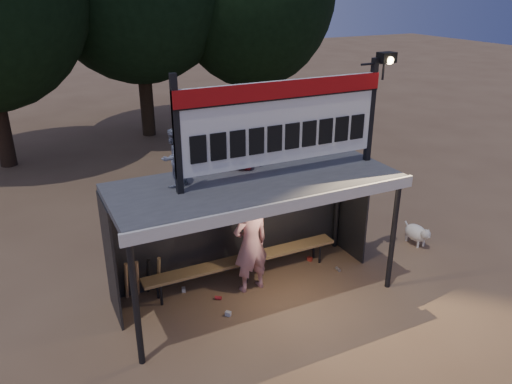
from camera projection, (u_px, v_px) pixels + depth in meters
ground at (256, 293)px, 9.45m from camera, size 80.00×80.00×0.00m
player at (251, 244)px, 9.24m from camera, size 0.75×0.53×1.95m
child_a at (174, 158)px, 8.10m from camera, size 0.59×0.54×0.98m
child_b at (243, 140)px, 8.85m from camera, size 0.62×0.60×1.08m
dugout_shelter at (250, 200)px, 8.94m from camera, size 5.10×2.08×2.32m
scoreboard_assembly at (286, 119)px, 8.38m from camera, size 4.10×0.27×1.99m
bench at (243, 260)px, 9.74m from camera, size 4.00×0.35×0.48m
dog at (417, 233)px, 11.13m from camera, size 0.36×0.81×0.49m
bats at (143, 277)px, 9.19m from camera, size 0.68×0.35×0.84m
litter at (258, 285)px, 9.66m from camera, size 3.15×1.18×0.08m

